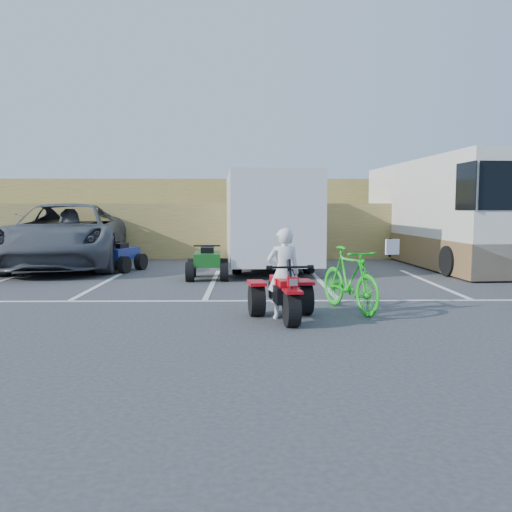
{
  "coord_description": "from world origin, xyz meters",
  "views": [
    {
      "loc": [
        0.87,
        -8.29,
        1.88
      ],
      "look_at": [
        1.01,
        1.34,
        1.0
      ],
      "focal_mm": 38.0,
      "sensor_mm": 36.0,
      "label": 1
    }
  ],
  "objects_px": {
    "green_dirt_bike": "(350,279)",
    "cargo_trailer": "(268,218)",
    "grey_pickup": "(66,235)",
    "rv_motorhome": "(442,220)",
    "quad_atv_blue": "(120,271)",
    "red_trike_atv": "(285,320)",
    "quad_atv_green": "(208,279)",
    "rider": "(284,273)"
  },
  "relations": [
    {
      "from": "cargo_trailer",
      "to": "quad_atv_blue",
      "type": "xyz_separation_m",
      "value": [
        -4.37,
        -0.83,
        -1.54
      ]
    },
    {
      "from": "grey_pickup",
      "to": "cargo_trailer",
      "type": "distance_m",
      "value": 6.3
    },
    {
      "from": "red_trike_atv",
      "to": "grey_pickup",
      "type": "relative_size",
      "value": 0.21
    },
    {
      "from": "green_dirt_bike",
      "to": "cargo_trailer",
      "type": "relative_size",
      "value": 0.31
    },
    {
      "from": "cargo_trailer",
      "to": "quad_atv_green",
      "type": "relative_size",
      "value": 4.35
    },
    {
      "from": "grey_pickup",
      "to": "quad_atv_green",
      "type": "bearing_deg",
      "value": -40.26
    },
    {
      "from": "rv_motorhome",
      "to": "quad_atv_green",
      "type": "relative_size",
      "value": 6.52
    },
    {
      "from": "quad_atv_blue",
      "to": "quad_atv_green",
      "type": "distance_m",
      "value": 3.26
    },
    {
      "from": "rider",
      "to": "red_trike_atv",
      "type": "bearing_deg",
      "value": 90.0
    },
    {
      "from": "rider",
      "to": "rv_motorhome",
      "type": "xyz_separation_m",
      "value": [
        5.79,
        8.76,
        0.67
      ]
    },
    {
      "from": "green_dirt_bike",
      "to": "grey_pickup",
      "type": "relative_size",
      "value": 0.27
    },
    {
      "from": "rv_motorhome",
      "to": "quad_atv_blue",
      "type": "bearing_deg",
      "value": -172.67
    },
    {
      "from": "quad_atv_blue",
      "to": "rider",
      "type": "bearing_deg",
      "value": -38.49
    },
    {
      "from": "quad_atv_green",
      "to": "rv_motorhome",
      "type": "bearing_deg",
      "value": 23.75
    },
    {
      "from": "green_dirt_bike",
      "to": "quad_atv_green",
      "type": "bearing_deg",
      "value": 103.54
    },
    {
      "from": "quad_atv_blue",
      "to": "green_dirt_bike",
      "type": "bearing_deg",
      "value": -29.08
    },
    {
      "from": "rider",
      "to": "quad_atv_green",
      "type": "relative_size",
      "value": 1.07
    },
    {
      "from": "rv_motorhome",
      "to": "grey_pickup",
      "type": "bearing_deg",
      "value": -179.32
    },
    {
      "from": "grey_pickup",
      "to": "quad_atv_green",
      "type": "xyz_separation_m",
      "value": [
        4.6,
        -2.89,
        -0.99
      ]
    },
    {
      "from": "red_trike_atv",
      "to": "quad_atv_blue",
      "type": "xyz_separation_m",
      "value": [
        -4.37,
        7.0,
        0.0
      ]
    },
    {
      "from": "red_trike_atv",
      "to": "green_dirt_bike",
      "type": "distance_m",
      "value": 1.54
    },
    {
      "from": "rider",
      "to": "quad_atv_blue",
      "type": "xyz_separation_m",
      "value": [
        -4.35,
        6.86,
        -0.76
      ]
    },
    {
      "from": "green_dirt_bike",
      "to": "rv_motorhome",
      "type": "xyz_separation_m",
      "value": [
        4.56,
        8.14,
        0.86
      ]
    },
    {
      "from": "grey_pickup",
      "to": "quad_atv_blue",
      "type": "height_order",
      "value": "grey_pickup"
    },
    {
      "from": "green_dirt_bike",
      "to": "grey_pickup",
      "type": "xyz_separation_m",
      "value": [
        -7.48,
        7.3,
        0.41
      ]
    },
    {
      "from": "rider",
      "to": "cargo_trailer",
      "type": "relative_size",
      "value": 0.25
    },
    {
      "from": "rider",
      "to": "grey_pickup",
      "type": "bearing_deg",
      "value": -59.21
    },
    {
      "from": "rider",
      "to": "quad_atv_blue",
      "type": "relative_size",
      "value": 1.09
    },
    {
      "from": "quad_atv_blue",
      "to": "grey_pickup",
      "type": "bearing_deg",
      "value": 169.91
    },
    {
      "from": "cargo_trailer",
      "to": "rv_motorhome",
      "type": "relative_size",
      "value": 0.67
    },
    {
      "from": "green_dirt_bike",
      "to": "quad_atv_green",
      "type": "height_order",
      "value": "green_dirt_bike"
    },
    {
      "from": "rv_motorhome",
      "to": "quad_atv_blue",
      "type": "relative_size",
      "value": 6.66
    },
    {
      "from": "rv_motorhome",
      "to": "quad_atv_green",
      "type": "bearing_deg",
      "value": -156.7
    },
    {
      "from": "green_dirt_bike",
      "to": "red_trike_atv",
      "type": "bearing_deg",
      "value": -167.3
    },
    {
      "from": "cargo_trailer",
      "to": "quad_atv_green",
      "type": "bearing_deg",
      "value": -125.32
    },
    {
      "from": "green_dirt_bike",
      "to": "quad_atv_blue",
      "type": "relative_size",
      "value": 1.37
    },
    {
      "from": "grey_pickup",
      "to": "rv_motorhome",
      "type": "height_order",
      "value": "rv_motorhome"
    },
    {
      "from": "cargo_trailer",
      "to": "red_trike_atv",
      "type": "bearing_deg",
      "value": -93.08
    },
    {
      "from": "rider",
      "to": "rv_motorhome",
      "type": "bearing_deg",
      "value": -130.94
    },
    {
      "from": "rider",
      "to": "quad_atv_blue",
      "type": "distance_m",
      "value": 8.15
    },
    {
      "from": "green_dirt_bike",
      "to": "rider",
      "type": "bearing_deg",
      "value": -172.98
    },
    {
      "from": "quad_atv_green",
      "to": "green_dirt_bike",
      "type": "bearing_deg",
      "value": -59.75
    }
  ]
}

